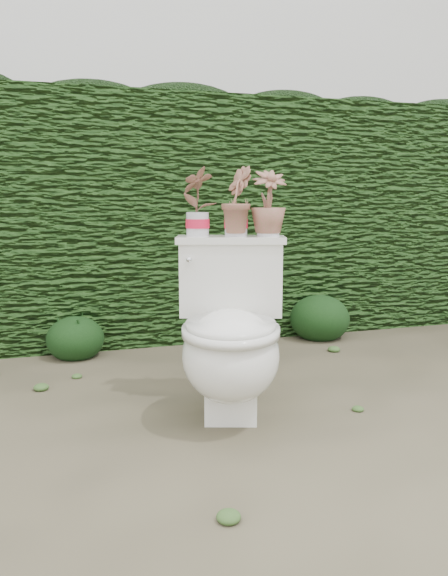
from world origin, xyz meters
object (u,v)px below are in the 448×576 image
object	(u,v)px
potted_plant_center	(236,203)
potted_plant_right	(268,205)
potted_plant_left	(197,203)
toilet	(231,337)

from	to	relation	value
potted_plant_center	potted_plant_right	xyz separation A→B (m)	(0.14, -0.04, -0.01)
potted_plant_left	potted_plant_center	world-z (taller)	potted_plant_center
toilet	potted_plant_right	distance (m)	0.64
potted_plant_center	potted_plant_right	world-z (taller)	potted_plant_center
potted_plant_right	potted_plant_center	bearing A→B (deg)	166.99
potted_plant_center	potted_plant_right	distance (m)	0.15
potted_plant_left	potted_plant_right	world-z (taller)	potted_plant_left
toilet	potted_plant_right	bearing A→B (deg)	54.27
toilet	potted_plant_left	distance (m)	0.64
potted_plant_center	potted_plant_right	bearing A→B (deg)	-89.69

